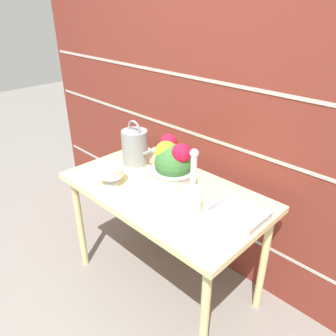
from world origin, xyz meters
TOP-DOWN VIEW (x-y plane):
  - ground_plane at (0.00, 0.00)m, footprint 12.00×12.00m
  - brick_wall at (0.00, 0.46)m, footprint 3.60×0.08m
  - patio_table at (0.00, 0.00)m, footprint 1.20×0.66m
  - watering_can at (-0.36, 0.10)m, footprint 0.31×0.17m
  - crystal_pedestal_bowl at (-0.26, -0.18)m, footprint 0.15×0.15m
  - flower_planter at (0.02, 0.05)m, footprint 0.27×0.27m
  - glass_decanter at (0.26, -0.05)m, footprint 0.10×0.10m
  - wire_tray at (0.46, 0.07)m, footprint 0.26×0.22m

SIDE VIEW (x-z plane):
  - ground_plane at x=0.00m, z-range 0.00..0.00m
  - patio_table at x=0.00m, z-range 0.29..1.03m
  - wire_tray at x=0.46m, z-range 0.73..0.77m
  - crystal_pedestal_bowl at x=-0.26m, z-range 0.76..0.87m
  - glass_decanter at x=0.26m, z-range 0.67..1.02m
  - watering_can at x=-0.36m, z-range 0.71..1.00m
  - flower_planter at x=0.02m, z-range 0.73..1.02m
  - brick_wall at x=0.00m, z-range 0.00..2.20m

